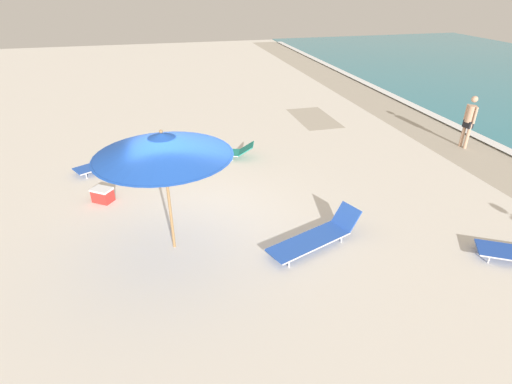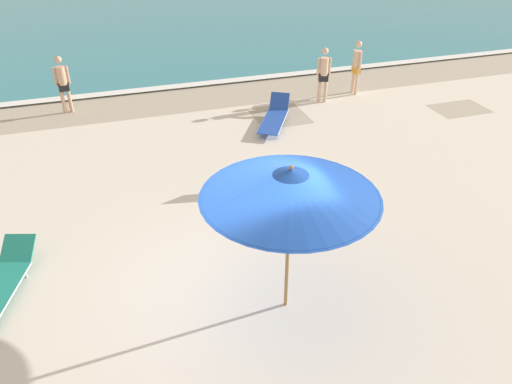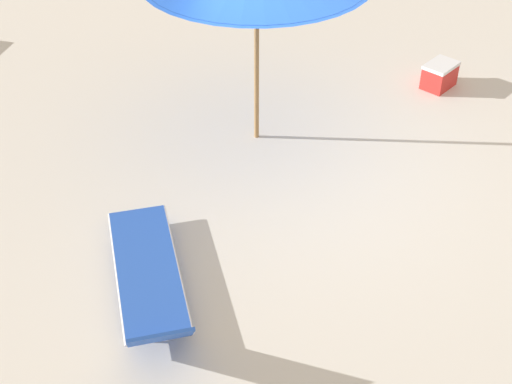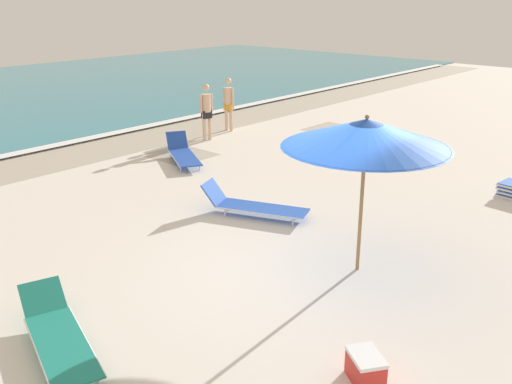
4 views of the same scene
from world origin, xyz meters
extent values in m
cube|color=silver|center=(0.00, 0.00, -0.08)|extent=(60.00, 60.00, 0.16)
cube|color=#AFA492|center=(-6.97, 5.62, 0.00)|extent=(2.88, 1.50, 0.00)
cylinder|color=#9E7547|center=(0.68, -0.59, 1.18)|extent=(0.06, 0.06, 2.36)
cone|color=blue|center=(0.68, -0.59, 2.36)|extent=(2.68, 2.68, 0.45)
cylinder|color=#163D95|center=(0.68, -0.59, 2.15)|extent=(2.60, 2.60, 0.01)
sphere|color=#9E7547|center=(0.68, -0.59, 2.62)|extent=(0.07, 0.07, 0.07)
cylinder|color=silver|center=(2.36, 5.84, 0.08)|extent=(0.03, 0.03, 0.16)
cylinder|color=silver|center=(2.80, 5.58, 0.08)|extent=(0.03, 0.03, 0.16)
cube|color=#1E8475|center=(-3.96, 0.90, 0.17)|extent=(1.12, 1.90, 0.03)
cylinder|color=silver|center=(-4.24, 0.99, 0.17)|extent=(0.58, 1.73, 0.03)
cylinder|color=silver|center=(-3.67, 0.81, 0.17)|extent=(0.58, 1.73, 0.03)
cube|color=#1E8475|center=(-3.61, 1.98, 0.33)|extent=(0.69, 0.63, 0.33)
cylinder|color=silver|center=(-4.41, 0.31, 0.08)|extent=(0.03, 0.03, 0.16)
cylinder|color=silver|center=(-3.93, 0.15, 0.08)|extent=(0.03, 0.03, 0.16)
cylinder|color=silver|center=(-3.98, 1.65, 0.08)|extent=(0.03, 0.03, 0.16)
cylinder|color=silver|center=(-3.50, 1.50, 0.08)|extent=(0.03, 0.03, 0.16)
cube|color=blue|center=(1.43, 2.20, 0.17)|extent=(1.24, 1.99, 0.03)
cylinder|color=silver|center=(1.15, 2.09, 0.17)|extent=(0.71, 1.78, 0.03)
cylinder|color=silver|center=(1.71, 2.31, 0.17)|extent=(0.71, 1.78, 0.03)
cube|color=blue|center=(1.03, 3.24, 0.39)|extent=(0.67, 0.54, 0.46)
cylinder|color=silver|center=(1.46, 1.41, 0.08)|extent=(0.03, 0.03, 0.16)
cylinder|color=silver|center=(1.94, 1.60, 0.08)|extent=(0.03, 0.03, 0.16)
cylinder|color=silver|center=(0.93, 2.80, 0.08)|extent=(0.03, 0.03, 0.16)
cylinder|color=silver|center=(1.40, 2.98, 0.08)|extent=(0.03, 0.03, 0.16)
cube|color=blue|center=(-3.85, -2.39, 0.17)|extent=(1.35, 1.75, 0.03)
cylinder|color=silver|center=(-4.11, -2.53, 0.17)|extent=(0.85, 1.47, 0.03)
cylinder|color=silver|center=(-3.59, -2.24, 0.17)|extent=(0.85, 1.47, 0.03)
cube|color=blue|center=(-4.37, -1.46, 0.32)|extent=(0.74, 0.71, 0.31)
cylinder|color=silver|center=(-3.75, -3.08, 0.08)|extent=(0.03, 0.03, 0.16)
cylinder|color=silver|center=(-3.30, -2.83, 0.08)|extent=(0.03, 0.03, 0.16)
cylinder|color=silver|center=(-4.39, -1.95, 0.08)|extent=(0.03, 0.03, 0.16)
cylinder|color=silver|center=(-3.95, -1.69, 0.08)|extent=(0.03, 0.03, 0.16)
cylinder|color=tan|center=(-2.63, 9.39, 0.45)|extent=(0.11, 0.11, 0.90)
cylinder|color=tan|center=(-2.83, 9.37, 0.45)|extent=(0.11, 0.11, 0.90)
cube|color=black|center=(-2.73, 9.38, 0.82)|extent=(0.32, 0.21, 0.24)
cylinder|color=tan|center=(-2.73, 9.38, 1.18)|extent=(0.27, 0.27, 0.55)
cylinder|color=tan|center=(-2.55, 9.40, 1.17)|extent=(0.08, 0.08, 0.55)
cylinder|color=tan|center=(-2.92, 9.36, 1.17)|extent=(0.08, 0.08, 0.55)
sphere|color=tan|center=(-2.73, 9.38, 1.66)|extent=(0.21, 0.21, 0.21)
cube|color=red|center=(-1.78, -2.24, 0.16)|extent=(0.55, 0.59, 0.32)
cube|color=white|center=(-1.78, -2.24, 0.35)|extent=(0.58, 0.61, 0.05)
camera|label=1|loc=(7.93, -0.58, 5.14)|focal=28.00mm
camera|label=2|loc=(-1.71, -6.29, 5.98)|focal=35.00mm
camera|label=3|loc=(-0.30, 7.18, 5.13)|focal=50.00mm
camera|label=4|loc=(-6.94, -5.07, 4.45)|focal=40.00mm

